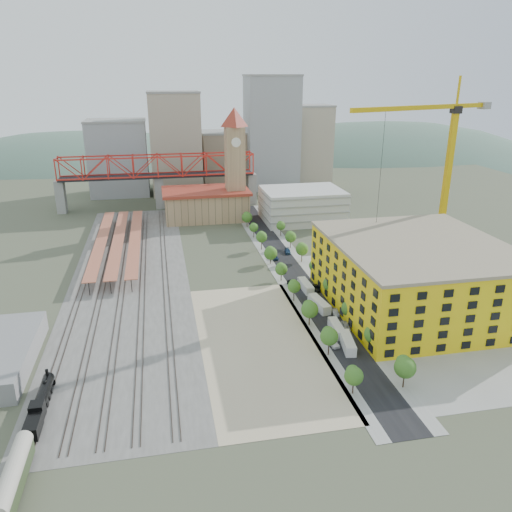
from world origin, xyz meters
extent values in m
plane|color=#474C38|center=(0.00, 0.00, 0.00)|extent=(400.00, 400.00, 0.00)
cube|color=#605E59|center=(-36.00, 17.50, 0.03)|extent=(36.00, 165.00, 0.06)
cube|color=tan|center=(-4.00, -31.50, 0.03)|extent=(28.00, 67.00, 0.06)
cube|color=black|center=(16.00, 15.00, 0.03)|extent=(12.00, 170.00, 0.06)
cube|color=gray|center=(10.50, 15.00, 0.02)|extent=(3.00, 170.00, 0.04)
cube|color=gray|center=(21.50, 15.00, 0.02)|extent=(3.00, 170.00, 0.04)
cube|color=gray|center=(45.00, -20.00, 0.03)|extent=(50.00, 90.00, 0.06)
cube|color=#382B23|center=(-50.72, 17.50, 0.15)|extent=(0.12, 160.00, 0.18)
cube|color=#382B23|center=(-49.28, 17.50, 0.15)|extent=(0.12, 160.00, 0.18)
cube|color=#382B23|center=(-44.72, 17.50, 0.15)|extent=(0.12, 160.00, 0.18)
cube|color=#382B23|center=(-43.28, 17.50, 0.15)|extent=(0.12, 160.00, 0.18)
cube|color=#382B23|center=(-38.72, 17.50, 0.15)|extent=(0.12, 160.00, 0.18)
cube|color=#382B23|center=(-37.28, 17.50, 0.15)|extent=(0.12, 160.00, 0.18)
cube|color=#382B23|center=(-32.72, 17.50, 0.15)|extent=(0.12, 160.00, 0.18)
cube|color=#382B23|center=(-31.28, 17.50, 0.15)|extent=(0.12, 160.00, 0.18)
cube|color=#382B23|center=(-25.72, 17.50, 0.15)|extent=(0.12, 160.00, 0.18)
cube|color=#382B23|center=(-24.28, 17.50, 0.15)|extent=(0.12, 160.00, 0.18)
cube|color=#B36045|center=(-47.00, 45.00, 4.00)|extent=(4.00, 80.00, 0.25)
cylinder|color=black|center=(-47.00, 45.00, 2.00)|extent=(0.24, 0.24, 4.00)
cube|color=#B36045|center=(-41.00, 45.00, 4.00)|extent=(4.00, 80.00, 0.25)
cylinder|color=black|center=(-41.00, 45.00, 2.00)|extent=(0.24, 0.24, 4.00)
cube|color=#B36045|center=(-35.00, 45.00, 4.00)|extent=(4.00, 80.00, 0.25)
cylinder|color=black|center=(-35.00, 45.00, 2.00)|extent=(0.24, 0.24, 4.00)
cube|color=tan|center=(-5.00, 82.00, 6.00)|extent=(36.00, 22.00, 12.00)
cube|color=maroon|center=(-5.00, 82.00, 12.50)|extent=(38.00, 24.00, 1.20)
cube|color=tan|center=(8.00, 80.00, 20.00)|extent=(8.00, 8.00, 40.00)
pyramid|color=maroon|center=(8.00, 80.00, 48.00)|extent=(12.00, 12.00, 8.00)
cylinder|color=white|center=(8.00, 75.90, 34.00)|extent=(4.00, 0.30, 4.00)
cube|color=silver|center=(36.00, 70.00, 7.00)|extent=(34.00, 26.00, 14.00)
cube|color=gray|center=(-70.00, 105.00, 7.50)|extent=(4.00, 6.00, 15.00)
cube|color=gray|center=(20.00, 105.00, 7.50)|extent=(4.00, 6.00, 15.00)
cube|color=gray|center=(-25.00, 105.00, 7.50)|extent=(4.00, 6.00, 15.00)
cube|color=black|center=(-25.00, 105.00, 15.50)|extent=(90.00, 9.00, 1.00)
cube|color=yellow|center=(42.00, -20.00, 9.00)|extent=(44.00, 50.00, 18.00)
cube|color=gray|center=(42.00, -20.00, 18.40)|extent=(44.60, 50.60, 0.80)
cube|color=#9EA0A3|center=(-45.00, 140.00, 19.00)|extent=(30.00, 25.00, 38.00)
cube|color=#B2A58C|center=(-15.00, 135.00, 26.00)|extent=(26.00, 22.00, 52.00)
cube|color=gray|center=(12.00, 150.00, 15.00)|extent=(24.00, 24.00, 30.00)
cube|color=#9EA0A3|center=(38.00, 140.00, 30.00)|extent=(28.00, 22.00, 60.00)
cube|color=#B2A58C|center=(62.00, 145.00, 22.00)|extent=(22.00, 20.00, 44.00)
cube|color=brown|center=(-2.00, 160.00, 13.00)|extent=(20.00, 20.00, 26.00)
ellipsoid|color=#4C6B59|center=(-80.00, 260.00, -68.00)|extent=(396.00, 216.00, 180.00)
ellipsoid|color=#4C6B59|center=(40.00, 260.00, -92.00)|extent=(484.00, 264.00, 220.00)
ellipsoid|color=#4C6B59|center=(160.00, 260.00, -70.00)|extent=(418.00, 228.00, 190.00)
cylinder|color=black|center=(-50.00, -45.70, 2.16)|extent=(2.25, 10.80, 2.25)
cube|color=black|center=(-50.00, -51.55, 2.34)|extent=(2.52, 2.70, 2.88)
cylinder|color=black|center=(-50.00, -41.20, 3.78)|extent=(0.63, 0.63, 1.44)
sphere|color=black|center=(-50.00, -43.90, 3.33)|extent=(0.90, 0.90, 0.90)
cone|color=black|center=(-50.00, -39.58, 0.81)|extent=(2.34, 1.44, 2.34)
cube|color=black|center=(-50.00, -55.60, 1.80)|extent=(2.52, 5.40, 2.52)
cube|color=#283A1F|center=(-50.00, -68.70, 2.16)|extent=(2.61, 16.20, 2.88)
cylinder|color=#ADA899|center=(-50.00, -68.70, 3.69)|extent=(2.79, 16.20, 2.79)
cube|color=gold|center=(66.23, 9.68, 24.75)|extent=(1.76, 1.76, 49.49)
cube|color=black|center=(66.23, 9.68, 50.59)|extent=(2.75, 2.75, 2.20)
cube|color=gold|center=(46.47, 2.89, 51.69)|extent=(39.95, 14.84, 1.32)
cube|color=gold|center=(72.48, 11.83, 51.69)|extent=(12.91, 5.54, 1.32)
cube|color=gray|center=(78.72, 13.97, 51.47)|extent=(4.01, 3.67, 2.20)
cube|color=gold|center=(66.23, 9.68, 56.09)|extent=(0.55, 0.55, 8.80)
cube|color=silver|center=(16.00, -37.66, 1.26)|extent=(3.85, 9.46, 2.52)
cube|color=silver|center=(16.00, -30.25, 1.18)|extent=(2.80, 8.78, 2.37)
cube|color=silver|center=(16.00, -16.26, 1.32)|extent=(3.90, 9.92, 2.64)
cube|color=silver|center=(16.00, -3.29, 1.25)|extent=(2.65, 9.18, 2.50)
imported|color=white|center=(13.00, -36.07, 0.79)|extent=(2.52, 4.83, 1.57)
imported|color=#9C9CA1|center=(13.00, -18.58, 0.71)|extent=(1.69, 4.39, 1.43)
imported|color=black|center=(13.00, -0.15, 0.78)|extent=(2.82, 5.70, 1.55)
imported|color=navy|center=(13.00, 24.46, 0.70)|extent=(2.12, 4.87, 1.39)
imported|color=#B9B9B9|center=(19.00, -28.65, 0.76)|extent=(2.27, 4.63, 1.52)
imported|color=gray|center=(19.00, -20.83, 0.70)|extent=(1.87, 4.35, 1.39)
imported|color=black|center=(19.00, -4.13, 0.68)|extent=(3.06, 5.21, 1.36)
imported|color=navy|center=(19.00, 29.60, 0.70)|extent=(2.65, 5.05, 1.40)
camera|label=1|loc=(-25.21, -134.78, 60.66)|focal=35.00mm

